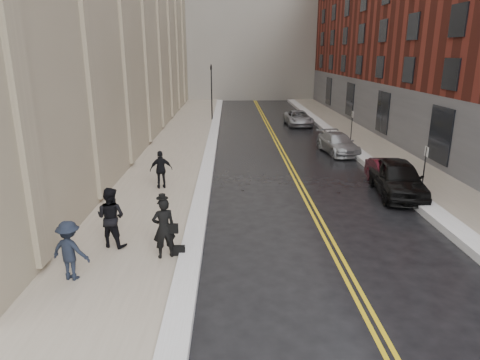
{
  "coord_description": "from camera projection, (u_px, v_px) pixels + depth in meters",
  "views": [
    {
      "loc": [
        -0.94,
        -10.54,
        6.28
      ],
      "look_at": [
        -0.56,
        5.08,
        1.6
      ],
      "focal_mm": 32.0,
      "sensor_mm": 36.0,
      "label": 1
    }
  ],
  "objects": [
    {
      "name": "car_black",
      "position": [
        398.0,
        178.0,
        19.39
      ],
      "size": [
        2.44,
        4.93,
        1.61
      ],
      "primitive_type": "imported",
      "rotation": [
        0.0,
        0.0,
        -0.12
      ],
      "color": "black",
      "rests_on": "ground"
    },
    {
      "name": "car_silver_far",
      "position": [
        298.0,
        118.0,
        38.14
      ],
      "size": [
        2.23,
        4.66,
        1.28
      ],
      "primitive_type": "imported",
      "rotation": [
        0.0,
        0.0,
        0.02
      ],
      "color": "#A7A9AF",
      "rests_on": "ground"
    },
    {
      "name": "lane_stripe_b",
      "position": [
        286.0,
        155.0,
        27.3
      ],
      "size": [
        0.12,
        64.0,
        0.01
      ],
      "primitive_type": "cube",
      "color": "gold",
      "rests_on": "ground"
    },
    {
      "name": "traffic_signal",
      "position": [
        212.0,
        88.0,
        39.7
      ],
      "size": [
        0.18,
        0.15,
        5.2
      ],
      "color": "black",
      "rests_on": "ground"
    },
    {
      "name": "building_right",
      "position": [
        477.0,
        14.0,
        31.77
      ],
      "size": [
        14.0,
        50.0,
        18.0
      ],
      "primitive_type": "cube",
      "color": "maroon",
      "rests_on": "ground"
    },
    {
      "name": "pedestrian_a",
      "position": [
        111.0,
        217.0,
        13.85
      ],
      "size": [
        1.16,
        1.02,
        2.01
      ],
      "primitive_type": "imported",
      "rotation": [
        0.0,
        0.0,
        2.84
      ],
      "color": "black",
      "rests_on": "sidewalk_left"
    },
    {
      "name": "snow_ridge_left",
      "position": [
        210.0,
        153.0,
        27.15
      ],
      "size": [
        0.7,
        60.8,
        0.26
      ],
      "primitive_type": "cube",
      "color": "white",
      "rests_on": "ground"
    },
    {
      "name": "pedestrian_c",
      "position": [
        161.0,
        170.0,
        19.89
      ],
      "size": [
        1.12,
        0.68,
        1.78
      ],
      "primitive_type": "imported",
      "rotation": [
        0.0,
        0.0,
        3.39
      ],
      "color": "black",
      "rests_on": "sidewalk_left"
    },
    {
      "name": "sidewalk_left",
      "position": [
        174.0,
        154.0,
        27.11
      ],
      "size": [
        4.0,
        64.0,
        0.15
      ],
      "primitive_type": "cube",
      "color": "gray",
      "rests_on": "ground"
    },
    {
      "name": "pedestrian_main",
      "position": [
        164.0,
        228.0,
        13.08
      ],
      "size": [
        0.82,
        0.68,
        1.93
      ],
      "primitive_type": "imported",
      "rotation": [
        0.0,
        0.0,
        3.5
      ],
      "color": "black",
      "rests_on": "sidewalk_left"
    },
    {
      "name": "snow_ridge_right",
      "position": [
        356.0,
        152.0,
        27.37
      ],
      "size": [
        0.85,
        60.8,
        0.3
      ],
      "primitive_type": "cube",
      "color": "white",
      "rests_on": "ground"
    },
    {
      "name": "sidewalk_right",
      "position": [
        384.0,
        153.0,
        27.43
      ],
      "size": [
        3.0,
        64.0,
        0.15
      ],
      "primitive_type": "cube",
      "color": "gray",
      "rests_on": "ground"
    },
    {
      "name": "parking_sign_far",
      "position": [
        352.0,
        123.0,
        30.87
      ],
      "size": [
        0.06,
        0.35,
        2.23
      ],
      "color": "black",
      "rests_on": "ground"
    },
    {
      "name": "car_maroon",
      "position": [
        389.0,
        174.0,
        20.52
      ],
      "size": [
        1.62,
        4.02,
        1.3
      ],
      "primitive_type": "imported",
      "rotation": [
        0.0,
        0.0,
        -0.06
      ],
      "color": "#3F0B15",
      "rests_on": "ground"
    },
    {
      "name": "car_silver_near",
      "position": [
        338.0,
        143.0,
        27.56
      ],
      "size": [
        2.33,
        4.57,
        1.27
      ],
      "primitive_type": "imported",
      "rotation": [
        0.0,
        0.0,
        0.13
      ],
      "color": "#A3A6AB",
      "rests_on": "ground"
    },
    {
      "name": "parking_sign_near",
      "position": [
        425.0,
        165.0,
        19.38
      ],
      "size": [
        0.06,
        0.35,
        2.23
      ],
      "color": "black",
      "rests_on": "ground"
    },
    {
      "name": "ground",
      "position": [
        264.0,
        287.0,
        11.92
      ],
      "size": [
        160.0,
        160.0,
        0.0
      ],
      "primitive_type": "plane",
      "color": "black",
      "rests_on": "ground"
    },
    {
      "name": "lane_stripe_a",
      "position": [
        282.0,
        155.0,
        27.3
      ],
      "size": [
        0.12,
        64.0,
        0.01
      ],
      "primitive_type": "cube",
      "color": "gold",
      "rests_on": "ground"
    },
    {
      "name": "pedestrian_b",
      "position": [
        70.0,
        250.0,
        11.84
      ],
      "size": [
        1.25,
        0.92,
        1.73
      ],
      "primitive_type": "imported",
      "rotation": [
        0.0,
        0.0,
        2.87
      ],
      "color": "black",
      "rests_on": "sidewalk_left"
    }
  ]
}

